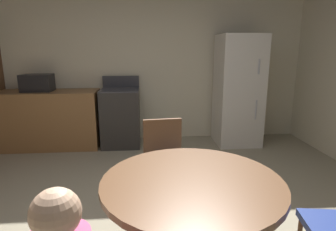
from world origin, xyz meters
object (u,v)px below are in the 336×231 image
Objects in this scene: oven_range at (121,117)px; dining_table at (192,204)px; microwave at (37,83)px; chair_north at (164,159)px; refrigerator at (238,91)px.

oven_range is 0.99× the size of dining_table.
oven_range is 1.37m from microwave.
oven_range is 2.00m from chair_north.
refrigerator is at bearing -1.62° from oven_range.
chair_north is at bearing -46.50° from microwave.
oven_range is at bearing -169.25° from chair_north.
oven_range is 2.98m from dining_table.
microwave is (-1.25, -0.00, 0.56)m from oven_range.
refrigerator is 4.00× the size of microwave.
refrigerator reaches higher than chair_north.
microwave is at bearing -142.32° from chair_north.
oven_range is at bearing 0.17° from microwave.
refrigerator is 3.15m from microwave.
microwave is at bearing 123.51° from dining_table.
microwave is 3.50m from dining_table.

